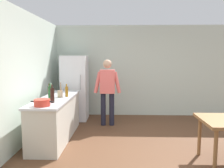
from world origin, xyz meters
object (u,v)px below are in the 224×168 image
Objects in this scene: bottle_wine_dark at (52,95)px; bottle_beer_brown at (49,90)px; bottle_vinegar_tall at (52,92)px; refrigerator at (75,88)px; cooking_pot at (42,103)px; person at (107,88)px; utensil_jar at (60,94)px; bottle_water_clear at (51,91)px; bottle_wine_green at (50,93)px; bottle_oil_amber at (67,91)px.

bottle_wine_dark is 0.95m from bottle_beer_brown.
bottle_vinegar_tall is at bearing -67.34° from bottle_beer_brown.
refrigerator is 6.92× the size of bottle_beer_brown.
cooking_pot is at bearing -106.18° from bottle_wine_dark.
person is (0.95, -0.55, 0.08)m from refrigerator.
bottle_water_clear is (-0.22, 0.09, 0.05)m from utensil_jar.
bottle_wine_dark is at bearing -121.03° from person.
person is at bearing 28.78° from bottle_beer_brown.
refrigerator is 5.62× the size of bottle_vinegar_tall.
utensil_jar is at bearing 72.46° from bottle_wine_green.
refrigerator is 1.31m from bottle_beer_brown.
bottle_oil_amber is (0.13, 0.07, 0.04)m from utensil_jar.
utensil_jar is 0.15m from bottle_oil_amber.
bottle_wine_green is (-0.11, -0.35, 0.07)m from utensil_jar.
bottle_wine_green reaches higher than cooking_pot.
refrigerator is 4.50× the size of cooking_pot.
bottle_wine_dark reaches higher than bottle_vinegar_tall.
person is 1.25m from bottle_oil_amber.
refrigerator reaches higher than cooking_pot.
refrigerator is at bearing 85.07° from bottle_vinegar_tall.
bottle_vinegar_tall is at bearing -70.86° from bottle_water_clear.
bottle_wine_green is 1.06× the size of bottle_vinegar_tall.
bottle_water_clear is 1.15× the size of bottle_beer_brown.
utensil_jar is 1.00× the size of bottle_vinegar_tall.
cooking_pot is 1.25× the size of bottle_vinegar_tall.
bottle_water_clear is (-0.23, 0.69, -0.02)m from bottle_wine_dark.
utensil_jar is at bearing 51.86° from bottle_vinegar_tall.
person reaches higher than bottle_beer_brown.
person is at bearing 51.37° from bottle_wine_green.
cooking_pot is at bearing -102.02° from bottle_oil_amber.
cooking_pot is at bearing -95.31° from utensil_jar.
bottle_beer_brown is (-0.32, 0.29, 0.03)m from utensil_jar.
bottle_oil_amber is 0.82× the size of bottle_wine_green.
bottle_oil_amber reaches higher than cooking_pot.
bottle_beer_brown is 0.81× the size of bottle_vinegar_tall.
refrigerator is 1.49m from bottle_water_clear.
refrigerator reaches higher than bottle_beer_brown.
bottle_water_clear is at bearing -142.65° from person.
bottle_oil_amber is at bearing -25.43° from bottle_beer_brown.
cooking_pot is 1.01m from bottle_water_clear.
bottle_beer_brown is (-0.34, -1.26, 0.11)m from refrigerator.
person is at bearing 47.69° from bottle_oil_amber.
cooking_pot is 1.01m from bottle_oil_amber.
bottle_wine_green is (0.21, -0.64, 0.04)m from bottle_beer_brown.
cooking_pot is (-0.10, -2.46, 0.06)m from refrigerator.
person is at bearing 58.97° from bottle_wine_dark.
bottle_vinegar_tall is (0.09, -0.26, 0.01)m from bottle_water_clear.
utensil_jar is 0.25m from bottle_water_clear.
bottle_beer_brown is at bearing 110.56° from bottle_wine_dark.
bottle_vinegar_tall reaches higher than bottle_water_clear.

